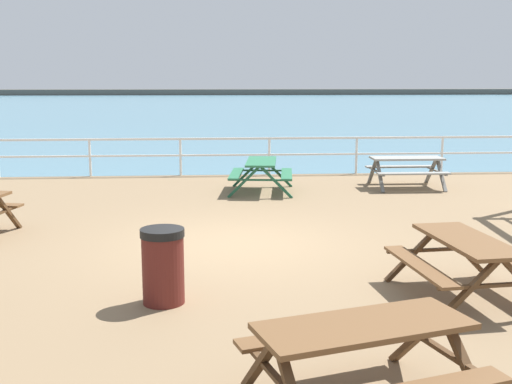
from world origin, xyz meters
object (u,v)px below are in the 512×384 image
object	(u,v)px
picnic_table_mid_centre	(466,253)
litter_bin	(163,266)
picnic_table_near_left	(261,168)
picnic_table_far_right	(364,345)
picnic_table_corner	(407,165)

from	to	relation	value
picnic_table_mid_centre	litter_bin	size ratio (longest dim) A/B	2.04
picnic_table_near_left	picnic_table_far_right	bearing A→B (deg)	-173.08
picnic_table_mid_centre	picnic_table_corner	distance (m)	8.39
picnic_table_mid_centre	picnic_table_near_left	bearing A→B (deg)	8.83
litter_bin	picnic_table_far_right	bearing A→B (deg)	-55.81
picnic_table_mid_centre	picnic_table_corner	size ratio (longest dim) A/B	1.07
picnic_table_near_left	picnic_table_corner	xyz separation A→B (m)	(3.75, 0.40, 0.00)
picnic_table_far_right	picnic_table_mid_centre	bearing A→B (deg)	37.38
picnic_table_near_left	litter_bin	size ratio (longest dim) A/B	2.07
picnic_table_corner	litter_bin	size ratio (longest dim) A/B	1.91
litter_bin	picnic_table_corner	bearing A→B (deg)	55.57
picnic_table_mid_centre	picnic_table_corner	xyz separation A→B (m)	(1.75, 8.20, 0.00)
picnic_table_mid_centre	picnic_table_far_right	xyz separation A→B (m)	(-1.96, -2.67, 0.00)
picnic_table_mid_centre	picnic_table_far_right	size ratio (longest dim) A/B	0.90
picnic_table_near_left	picnic_table_mid_centre	world-z (taller)	same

